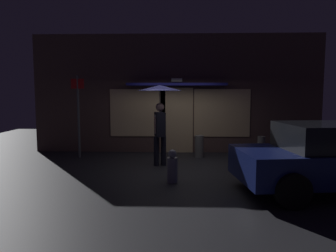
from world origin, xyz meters
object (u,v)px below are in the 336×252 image
person_with_umbrella (160,104)px  street_sign_post (78,112)px  fire_hydrant (172,167)px  sidewalk_bollard_2 (261,147)px  sidewalk_bollard (199,146)px

person_with_umbrella → street_sign_post: bearing=54.3°
street_sign_post → fire_hydrant: street_sign_post is taller
sidewalk_bollard_2 → fire_hydrant: size_ratio=0.91×
person_with_umbrella → fire_hydrant: bearing=178.6°
sidewalk_bollard → fire_hydrant: size_ratio=0.92×
street_sign_post → fire_hydrant: (2.97, -2.67, -1.09)m
person_with_umbrella → sidewalk_bollard_2: 3.57m
fire_hydrant → person_with_umbrella: bearing=102.9°
street_sign_post → fire_hydrant: size_ratio=3.40×
street_sign_post → sidewalk_bollard: size_ratio=3.69×
person_with_umbrella → street_sign_post: (-2.59, 1.01, -0.28)m
sidewalk_bollard → fire_hydrant: (-0.79, -2.85, 0.00)m
person_with_umbrella → sidewalk_bollard_2: bearing=-84.2°
sidewalk_bollard → fire_hydrant: fire_hydrant is taller
person_with_umbrella → fire_hydrant: (0.38, -1.66, -1.38)m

